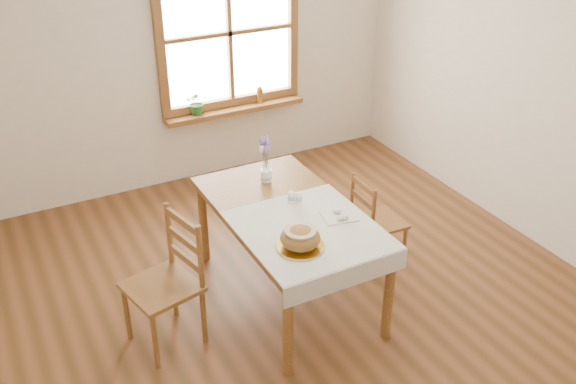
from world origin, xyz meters
name	(u,v)px	position (x,y,z in m)	size (l,w,h in m)	color
ground	(307,316)	(0.00, 0.00, 0.00)	(5.00, 5.00, 0.00)	brown
room_walls	(311,98)	(0.00, 0.00, 1.71)	(4.60, 5.10, 2.65)	white
window	(229,33)	(0.50, 2.47, 1.45)	(1.46, 0.08, 1.46)	olive
window_sill	(235,109)	(0.50, 2.40, 0.69)	(1.46, 0.20, 0.05)	olive
dining_table	(288,220)	(0.00, 0.30, 0.66)	(0.90, 1.60, 0.75)	olive
table_linen	(309,230)	(0.00, 0.00, 0.76)	(0.91, 0.99, 0.01)	silver
chair_left	(162,285)	(-0.99, 0.23, 0.48)	(0.44, 0.47, 0.95)	olive
chair_right	(379,220)	(0.85, 0.35, 0.40)	(0.37, 0.39, 0.79)	olive
bread_plate	(300,247)	(-0.16, -0.17, 0.77)	(0.31, 0.31, 0.02)	white
bread_loaf	(300,236)	(-0.16, -0.17, 0.85)	(0.26, 0.26, 0.15)	olive
egg_napkin	(339,216)	(0.27, 0.04, 0.77)	(0.23, 0.20, 0.01)	silver
eggs	(339,213)	(0.27, 0.04, 0.79)	(0.18, 0.16, 0.04)	silver
salt_shaker	(291,197)	(0.06, 0.37, 0.81)	(0.05, 0.05, 0.10)	white
pepper_shaker	(299,198)	(0.11, 0.33, 0.81)	(0.05, 0.05, 0.10)	white
flower_vase	(266,176)	(0.05, 0.76, 0.80)	(0.09, 0.09, 0.10)	white
lavender_bouquet	(266,154)	(0.05, 0.76, 0.99)	(0.15, 0.15, 0.29)	#7B5BA2
potted_plant	(197,105)	(0.11, 2.40, 0.81)	(0.21, 0.24, 0.19)	#2C6829
amber_bottle	(260,94)	(0.78, 2.40, 0.80)	(0.06, 0.06, 0.17)	#9D5B1D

